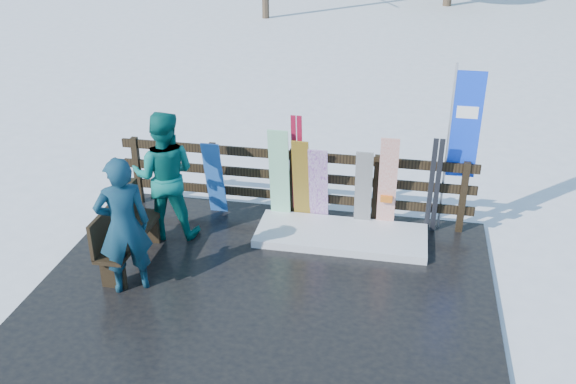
% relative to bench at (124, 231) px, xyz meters
% --- Properties ---
extents(ground, '(700.00, 700.00, 0.00)m').
position_rel_bench_xyz_m(ground, '(2.04, -0.39, -0.60)').
color(ground, white).
rests_on(ground, ground).
extents(deck, '(6.00, 5.00, 0.08)m').
position_rel_bench_xyz_m(deck, '(2.04, -0.39, -0.56)').
color(deck, black).
rests_on(deck, ground).
extents(fence, '(5.60, 0.10, 1.15)m').
position_rel_bench_xyz_m(fence, '(2.04, 1.81, 0.14)').
color(fence, black).
rests_on(fence, deck).
extents(snow_patch, '(2.54, 1.00, 0.12)m').
position_rel_bench_xyz_m(snow_patch, '(2.88, 1.21, -0.46)').
color(snow_patch, white).
rests_on(snow_patch, deck).
extents(bench, '(0.40, 1.50, 0.97)m').
position_rel_bench_xyz_m(bench, '(0.00, 0.00, 0.00)').
color(bench, black).
rests_on(bench, deck).
extents(snowboard_0, '(0.29, 0.35, 1.30)m').
position_rel_bench_xyz_m(snowboard_0, '(0.82, 1.59, 0.14)').
color(snowboard_0, blue).
rests_on(snowboard_0, deck).
extents(snowboard_1, '(0.31, 0.26, 1.57)m').
position_rel_bench_xyz_m(snowboard_1, '(1.86, 1.59, 0.27)').
color(snowboard_1, white).
rests_on(snowboard_1, deck).
extents(snowboard_2, '(0.26, 0.36, 1.45)m').
position_rel_bench_xyz_m(snowboard_2, '(2.20, 1.59, 0.21)').
color(snowboard_2, yellow).
rests_on(snowboard_2, deck).
extents(snowboard_3, '(0.29, 0.38, 1.33)m').
position_rel_bench_xyz_m(snowboard_3, '(2.47, 1.59, 0.15)').
color(snowboard_3, white).
rests_on(snowboard_3, deck).
extents(snowboard_4, '(0.26, 0.22, 1.32)m').
position_rel_bench_xyz_m(snowboard_4, '(3.15, 1.59, 0.15)').
color(snowboard_4, black).
rests_on(snowboard_4, deck).
extents(snowboard_5, '(0.27, 0.30, 1.58)m').
position_rel_bench_xyz_m(snowboard_5, '(3.51, 1.59, 0.27)').
color(snowboard_5, white).
rests_on(snowboard_5, deck).
extents(ski_pair_a, '(0.16, 0.29, 1.80)m').
position_rel_bench_xyz_m(ski_pair_a, '(2.13, 1.66, 0.39)').
color(ski_pair_a, maroon).
rests_on(ski_pair_a, deck).
extents(ski_pair_b, '(0.17, 0.17, 1.57)m').
position_rel_bench_xyz_m(ski_pair_b, '(4.19, 1.66, 0.27)').
color(ski_pair_b, black).
rests_on(ski_pair_b, deck).
extents(rental_flag, '(0.45, 0.04, 2.60)m').
position_rel_bench_xyz_m(rental_flag, '(4.49, 1.86, 1.09)').
color(rental_flag, silver).
rests_on(rental_flag, deck).
extents(person_front, '(0.82, 0.74, 1.88)m').
position_rel_bench_xyz_m(person_front, '(0.29, -0.57, 0.42)').
color(person_front, '#10424F').
rests_on(person_front, deck).
extents(person_back, '(1.06, 0.89, 1.96)m').
position_rel_bench_xyz_m(person_back, '(0.29, 0.89, 0.46)').
color(person_back, '#0A5F58').
rests_on(person_back, deck).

